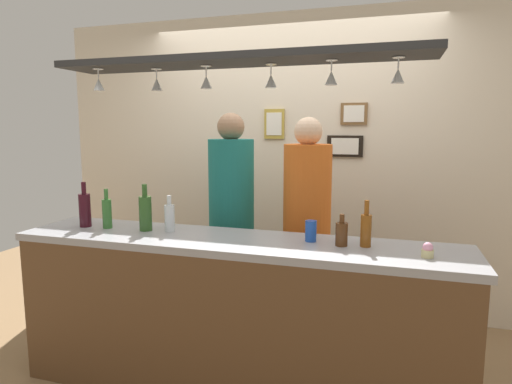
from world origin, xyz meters
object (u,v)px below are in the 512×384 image
at_px(bottle_beer_amber_tall, 366,229).
at_px(picture_frame_upper_small, 354,114).
at_px(bottle_beer_brown_stubby, 342,233).
at_px(picture_frame_crest, 274,124).
at_px(person_left_teal_shirt, 231,205).
at_px(picture_frame_lower_pair, 345,146).
at_px(bottle_beer_green_import, 107,213).
at_px(bottle_champagne_green, 145,212).
at_px(person_right_orange_shirt, 307,212).
at_px(cupcake, 428,250).
at_px(bottle_soda_clear, 170,217).
at_px(bottle_wine_dark_red, 85,209).
at_px(drink_can, 311,231).

relative_size(bottle_beer_amber_tall, picture_frame_upper_small, 1.18).
distance_m(bottle_beer_brown_stubby, picture_frame_crest, 1.68).
bearing_deg(person_left_teal_shirt, picture_frame_lower_pair, 44.28).
xyz_separation_m(bottle_beer_green_import, picture_frame_lower_pair, (1.38, 1.38, 0.40)).
bearing_deg(picture_frame_lower_pair, bottle_champagne_green, -128.94).
height_order(picture_frame_crest, picture_frame_lower_pair, picture_frame_crest).
xyz_separation_m(person_left_teal_shirt, bottle_beer_green_import, (-0.63, -0.65, 0.02)).
distance_m(person_left_teal_shirt, bottle_beer_amber_tall, 1.19).
relative_size(person_right_orange_shirt, bottle_beer_brown_stubby, 9.39).
bearing_deg(picture_frame_crest, person_left_teal_shirt, -100.36).
bearing_deg(cupcake, bottle_champagne_green, 176.55).
xyz_separation_m(bottle_soda_clear, bottle_beer_brown_stubby, (1.08, -0.03, -0.02)).
distance_m(bottle_soda_clear, bottle_champagne_green, 0.16).
bearing_deg(person_left_teal_shirt, picture_frame_crest, 79.64).
relative_size(person_left_teal_shirt, bottle_beer_brown_stubby, 9.58).
relative_size(bottle_wine_dark_red, cupcake, 3.85).
xyz_separation_m(person_left_teal_shirt, picture_frame_crest, (0.13, 0.74, 0.61)).
relative_size(bottle_beer_brown_stubby, drink_can, 1.48).
xyz_separation_m(bottle_champagne_green, picture_frame_upper_small, (1.17, 1.37, 0.65)).
distance_m(bottle_champagne_green, cupcake, 1.69).
distance_m(bottle_beer_brown_stubby, picture_frame_lower_pair, 1.45).
relative_size(bottle_soda_clear, bottle_beer_amber_tall, 0.88).
xyz_separation_m(person_left_teal_shirt, picture_frame_upper_small, (0.82, 0.74, 0.69)).
bearing_deg(bottle_beer_amber_tall, picture_frame_lower_pair, 101.09).
height_order(person_left_teal_shirt, person_right_orange_shirt, person_left_teal_shirt).
bearing_deg(person_left_teal_shirt, picture_frame_upper_small, 41.84).
bearing_deg(bottle_soda_clear, person_left_teal_shirt, 72.38).
bearing_deg(bottle_beer_green_import, drink_can, 2.51).
bearing_deg(bottle_beer_green_import, picture_frame_crest, 61.16).
xyz_separation_m(bottle_wine_dark_red, picture_frame_crest, (0.93, 1.39, 0.57)).
distance_m(bottle_beer_amber_tall, drink_can, 0.31).
bearing_deg(person_left_teal_shirt, cupcake, -28.84).
distance_m(bottle_wine_dark_red, drink_can, 1.51).
bearing_deg(bottle_beer_brown_stubby, picture_frame_lower_pair, 95.62).
xyz_separation_m(bottle_beer_green_import, bottle_wine_dark_red, (-0.17, -0.00, 0.01)).
bearing_deg(picture_frame_crest, cupcake, -50.82).
relative_size(bottle_beer_brown_stubby, picture_frame_lower_pair, 0.60).
bearing_deg(bottle_beer_amber_tall, bottle_beer_green_import, -178.86).
relative_size(person_left_teal_shirt, bottle_soda_clear, 7.50).
distance_m(person_right_orange_shirt, picture_frame_upper_small, 1.05).
distance_m(bottle_beer_green_import, bottle_beer_brown_stubby, 1.52).
bearing_deg(bottle_beer_brown_stubby, cupcake, -12.18).
bearing_deg(bottle_beer_brown_stubby, bottle_beer_amber_tall, 10.15).
bearing_deg(cupcake, person_right_orange_shirt, 135.89).
height_order(person_right_orange_shirt, bottle_beer_amber_tall, person_right_orange_shirt).
height_order(person_left_teal_shirt, bottle_beer_brown_stubby, person_left_teal_shirt).
relative_size(person_right_orange_shirt, bottle_champagne_green, 5.63).
xyz_separation_m(bottle_beer_brown_stubby, picture_frame_lower_pair, (-0.14, 1.37, 0.43)).
bearing_deg(drink_can, bottle_soda_clear, -178.87).
xyz_separation_m(bottle_champagne_green, drink_can, (1.06, 0.04, -0.06)).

